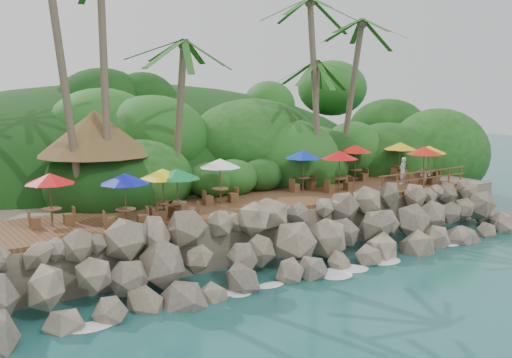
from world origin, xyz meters
TOP-DOWN VIEW (x-y plane):
  - ground at (0.00, 0.00)m, footprint 140.00×140.00m
  - land_base at (0.00, 16.00)m, footprint 32.00×25.20m
  - jungle_hill at (0.00, 23.50)m, footprint 44.80×28.00m
  - seawall at (0.00, 2.00)m, footprint 29.00×4.00m
  - terrace at (0.00, 6.00)m, footprint 26.00×5.00m
  - jungle_foliage at (0.00, 15.00)m, footprint 44.00×16.00m
  - foam_line at (0.00, 0.30)m, footprint 25.20×0.80m
  - palms at (0.48, 8.76)m, footprint 23.31×6.57m
  - palapa at (-6.84, 9.90)m, footprint 5.67×5.67m
  - dining_clusters at (1.85, 5.64)m, footprint 23.78×5.11m
  - railing at (9.91, 3.65)m, footprint 7.20×0.10m
  - waiter at (9.94, 5.24)m, footprint 0.65×0.49m

SIDE VIEW (x-z plane):
  - ground at x=0.00m, z-range 0.00..0.00m
  - jungle_hill at x=0.00m, z-range -7.70..7.70m
  - jungle_foliage at x=0.00m, z-range -6.00..6.00m
  - foam_line at x=0.00m, z-range 0.00..0.06m
  - land_base at x=0.00m, z-range 0.00..2.10m
  - seawall at x=0.00m, z-range 0.00..2.30m
  - terrace at x=0.00m, z-range 2.10..2.30m
  - railing at x=9.91m, z-range 2.41..3.41m
  - waiter at x=9.94m, z-range 2.30..3.89m
  - dining_clusters at x=1.85m, z-range 3.04..5.28m
  - palapa at x=-6.84m, z-range 3.49..8.09m
  - palms at x=0.48m, z-range 5.34..19.08m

